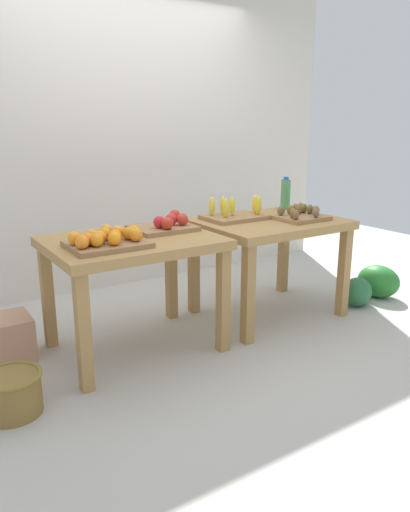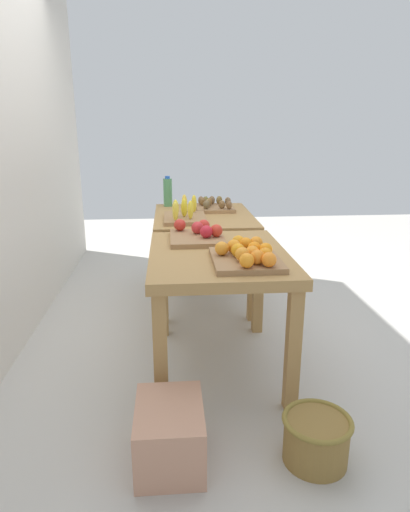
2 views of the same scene
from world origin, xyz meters
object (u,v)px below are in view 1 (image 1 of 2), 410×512
object	(u,v)px
orange_bin	(107,240)
kiwi_bin	(300,215)
display_table_left	(133,255)
banana_crate	(234,214)
apple_bin	(166,225)
display_table_right	(269,234)
wicker_basket	(12,392)
watermelon_pile	(371,285)
water_bottle	(285,194)

from	to	relation	value
orange_bin	kiwi_bin	distance (m)	1.54
display_table_left	banana_crate	world-z (taller)	banana_crate
orange_bin	apple_bin	distance (m)	0.56
display_table_right	kiwi_bin	world-z (taller)	kiwi_bin
wicker_basket	banana_crate	bearing A→B (deg)	16.24
display_table_right	watermelon_pile	distance (m)	1.08
kiwi_bin	water_bottle	size ratio (longest dim) A/B	1.33
display_table_right	water_bottle	size ratio (longest dim) A/B	3.85
orange_bin	wicker_basket	xyz separation A→B (m)	(-0.63, -0.22, -0.67)
water_bottle	apple_bin	bearing A→B (deg)	-171.11
apple_bin	kiwi_bin	xyz separation A→B (m)	(1.02, -0.21, -0.00)
display_table_right	watermelon_pile	size ratio (longest dim) A/B	1.54
display_table_left	apple_bin	size ratio (longest dim) A/B	2.60
display_table_left	orange_bin	xyz separation A→B (m)	(-0.22, -0.13, 0.15)
banana_crate	wicker_basket	world-z (taller)	banana_crate
kiwi_bin	watermelon_pile	xyz separation A→B (m)	(0.73, -0.13, -0.65)
apple_bin	water_bottle	distance (m)	1.25
display_table_left	watermelon_pile	world-z (taller)	display_table_left
display_table_right	apple_bin	xyz separation A→B (m)	(-0.83, 0.10, 0.14)
display_table_left	water_bottle	bearing A→B (deg)	10.77
watermelon_pile	apple_bin	bearing A→B (deg)	169.16
display_table_right	kiwi_bin	size ratio (longest dim) A/B	2.89
apple_bin	wicker_basket	world-z (taller)	apple_bin
display_table_left	display_table_right	distance (m)	1.12
orange_bin	banana_crate	world-z (taller)	banana_crate
water_bottle	wicker_basket	world-z (taller)	water_bottle
banana_crate	display_table_left	bearing A→B (deg)	-169.86
display_table_left	orange_bin	bearing A→B (deg)	-148.66
apple_bin	orange_bin	bearing A→B (deg)	-155.78
display_table_right	banana_crate	world-z (taller)	banana_crate
display_table_right	banana_crate	bearing A→B (deg)	142.53
banana_crate	kiwi_bin	bearing A→B (deg)	-33.40
display_table_right	kiwi_bin	bearing A→B (deg)	-28.57
kiwi_bin	display_table_left	bearing A→B (deg)	175.33
display_table_right	orange_bin	distance (m)	1.35
apple_bin	water_bottle	xyz separation A→B (m)	(1.24, 0.19, 0.09)
water_bottle	kiwi_bin	bearing A→B (deg)	-118.04
display_table_left	kiwi_bin	xyz separation A→B (m)	(1.32, -0.11, 0.14)
orange_bin	watermelon_pile	size ratio (longest dim) A/B	0.68
display_table_left	orange_bin	size ratio (longest dim) A/B	2.28
display_table_left	apple_bin	world-z (taller)	apple_bin
apple_bin	watermelon_pile	xyz separation A→B (m)	(1.75, -0.34, -0.65)
orange_bin	kiwi_bin	size ratio (longest dim) A/B	1.27
kiwi_bin	watermelon_pile	bearing A→B (deg)	-10.16
orange_bin	wicker_basket	distance (m)	0.95
display_table_right	kiwi_bin	xyz separation A→B (m)	(0.20, -0.11, 0.14)
wicker_basket	apple_bin	bearing A→B (deg)	21.35
wicker_basket	watermelon_pile	bearing A→B (deg)	2.20
display_table_left	display_table_right	size ratio (longest dim) A/B	1.00
apple_bin	display_table_right	bearing A→B (deg)	-6.72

